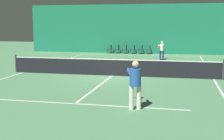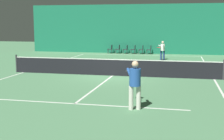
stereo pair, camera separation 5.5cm
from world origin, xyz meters
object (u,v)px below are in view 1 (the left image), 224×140
at_px(tennis_net, 112,67).
at_px(courtside_chair_0, 110,48).
at_px(courtside_chair_1, 117,49).
at_px(courtside_chair_2, 125,49).
at_px(player_near, 135,81).
at_px(tennis_ball, 140,105).
at_px(courtside_chair_3, 133,49).
at_px(courtside_chair_5, 149,49).
at_px(player_far, 162,49).
at_px(courtside_chair_4, 141,49).

bearing_deg(tennis_net, courtside_chair_0, 103.32).
height_order(courtside_chair_1, courtside_chair_2, same).
relative_size(player_near, tennis_ball, 25.43).
xyz_separation_m(courtside_chair_0, courtside_chair_2, (1.54, 0.00, 0.00)).
relative_size(tennis_net, courtside_chair_3, 14.29).
height_order(tennis_net, courtside_chair_3, tennis_net).
bearing_deg(courtside_chair_3, tennis_ball, 9.27).
bearing_deg(courtside_chair_5, tennis_net, -3.33).
bearing_deg(tennis_net, courtside_chair_2, 96.78).
distance_m(courtside_chair_5, tennis_ball, 19.34).
relative_size(courtside_chair_0, courtside_chair_2, 1.00).
relative_size(player_far, courtside_chair_3, 1.82).
relative_size(player_far, courtside_chair_2, 1.82).
relative_size(courtside_chair_4, tennis_ball, 12.73).
relative_size(courtside_chair_2, courtside_chair_5, 1.00).
bearing_deg(courtside_chair_4, tennis_net, 0.05).
distance_m(courtside_chair_3, courtside_chair_4, 0.77).
relative_size(courtside_chair_0, courtside_chair_5, 1.00).
xyz_separation_m(player_far, courtside_chair_0, (-5.35, 4.62, -0.41)).
distance_m(player_near, courtside_chair_0, 20.44).
bearing_deg(courtside_chair_5, tennis_ball, 4.75).
height_order(player_far, courtside_chair_1, player_far).
bearing_deg(courtside_chair_4, player_far, 26.13).
relative_size(player_far, courtside_chair_5, 1.82).
bearing_deg(tennis_net, courtside_chair_5, 86.67).
distance_m(courtside_chair_1, courtside_chair_5, 3.09).
height_order(courtside_chair_1, tennis_ball, courtside_chair_1).
bearing_deg(player_near, courtside_chair_0, -4.50).
relative_size(courtside_chair_4, courtside_chair_5, 1.00).
xyz_separation_m(courtside_chair_3, courtside_chair_5, (1.54, 0.00, 0.00)).
distance_m(courtside_chair_0, courtside_chair_1, 0.77).
bearing_deg(courtside_chair_4, courtside_chair_3, -90.00).
height_order(courtside_chair_2, courtside_chair_5, same).
bearing_deg(courtside_chair_0, courtside_chair_3, 90.00).
distance_m(tennis_net, player_far, 8.76).
bearing_deg(courtside_chair_5, courtside_chair_2, -90.00).
relative_size(courtside_chair_1, courtside_chair_5, 1.00).
bearing_deg(courtside_chair_1, tennis_net, 10.08).
relative_size(tennis_net, courtside_chair_2, 14.29).
distance_m(player_near, courtside_chair_5, 19.79).
height_order(courtside_chair_0, courtside_chair_5, same).
relative_size(player_far, courtside_chair_1, 1.82).
height_order(player_near, courtside_chair_0, player_near).
bearing_deg(courtside_chair_2, player_near, 10.90).
relative_size(courtside_chair_1, tennis_ball, 12.73).
bearing_deg(courtside_chair_3, player_far, 33.32).
xyz_separation_m(tennis_net, courtside_chair_4, (-0.01, 13.08, -0.03)).
bearing_deg(tennis_ball, courtside_chair_1, 103.67).
height_order(courtside_chair_2, courtside_chair_4, same).
bearing_deg(player_near, courtside_chair_2, -8.75).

